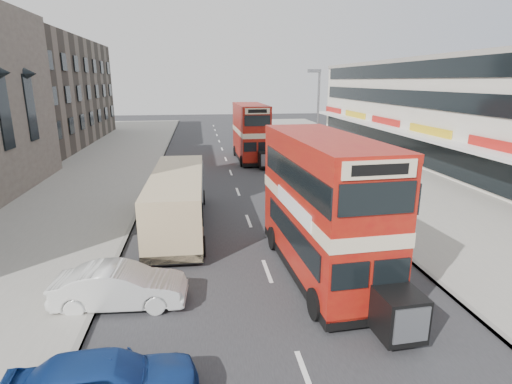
{
  "coord_description": "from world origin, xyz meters",
  "views": [
    {
      "loc": [
        -2.49,
        -12.46,
        7.31
      ],
      "look_at": [
        -0.09,
        4.53,
        2.58
      ],
      "focal_mm": 28.43,
      "sensor_mm": 36.0,
      "label": 1
    }
  ],
  "objects_px": {
    "car_right_a": "(315,177)",
    "car_right_b": "(287,157)",
    "pedestrian_far": "(305,143)",
    "coach": "(178,198)",
    "car_left_near": "(103,384)",
    "street_lamp": "(317,115)",
    "pedestrian_near": "(350,173)",
    "car_right_c": "(264,142)",
    "cyclist": "(297,169)",
    "bus_main": "(323,206)",
    "car_left_front": "(120,286)",
    "bus_second": "(251,132)"
  },
  "relations": [
    {
      "from": "car_right_a",
      "to": "car_right_c",
      "type": "height_order",
      "value": "car_right_a"
    },
    {
      "from": "bus_main",
      "to": "pedestrian_far",
      "type": "xyz_separation_m",
      "value": [
        6.45,
        26.94,
        -1.74
      ]
    },
    {
      "from": "car_left_near",
      "to": "street_lamp",
      "type": "bearing_deg",
      "value": -30.53
    },
    {
      "from": "car_right_a",
      "to": "pedestrian_near",
      "type": "bearing_deg",
      "value": 89.77
    },
    {
      "from": "car_left_near",
      "to": "coach",
      "type": "bearing_deg",
      "value": -9.25
    },
    {
      "from": "car_right_b",
      "to": "car_right_c",
      "type": "distance_m",
      "value": 8.96
    },
    {
      "from": "pedestrian_near",
      "to": "cyclist",
      "type": "distance_m",
      "value": 4.15
    },
    {
      "from": "street_lamp",
      "to": "pedestrian_far",
      "type": "xyz_separation_m",
      "value": [
        1.97,
        10.52,
        -3.79
      ]
    },
    {
      "from": "bus_main",
      "to": "car_left_near",
      "type": "distance_m",
      "value": 9.35
    },
    {
      "from": "coach",
      "to": "car_left_front",
      "type": "distance_m",
      "value": 7.65
    },
    {
      "from": "car_right_a",
      "to": "cyclist",
      "type": "distance_m",
      "value": 2.88
    },
    {
      "from": "car_right_a",
      "to": "car_right_b",
      "type": "height_order",
      "value": "car_right_a"
    },
    {
      "from": "bus_second",
      "to": "street_lamp",
      "type": "bearing_deg",
      "value": 119.19
    },
    {
      "from": "car_right_c",
      "to": "pedestrian_far",
      "type": "bearing_deg",
      "value": 52.77
    },
    {
      "from": "coach",
      "to": "car_left_front",
      "type": "xyz_separation_m",
      "value": [
        -1.6,
        -7.44,
        -0.84
      ]
    },
    {
      "from": "bus_second",
      "to": "pedestrian_far",
      "type": "height_order",
      "value": "bus_second"
    },
    {
      "from": "bus_second",
      "to": "car_right_a",
      "type": "relative_size",
      "value": 1.79
    },
    {
      "from": "coach",
      "to": "car_right_a",
      "type": "height_order",
      "value": "coach"
    },
    {
      "from": "bus_second",
      "to": "car_right_c",
      "type": "distance_m",
      "value": 7.09
    },
    {
      "from": "bus_main",
      "to": "car_right_c",
      "type": "xyz_separation_m",
      "value": [
        2.55,
        30.03,
        -2.02
      ]
    },
    {
      "from": "coach",
      "to": "car_left_front",
      "type": "height_order",
      "value": "coach"
    },
    {
      "from": "coach",
      "to": "car_right_c",
      "type": "bearing_deg",
      "value": 71.9
    },
    {
      "from": "car_right_a",
      "to": "coach",
      "type": "bearing_deg",
      "value": -60.06
    },
    {
      "from": "street_lamp",
      "to": "pedestrian_far",
      "type": "height_order",
      "value": "street_lamp"
    },
    {
      "from": "bus_main",
      "to": "car_right_b",
      "type": "relative_size",
      "value": 1.93
    },
    {
      "from": "car_left_near",
      "to": "car_right_b",
      "type": "distance_m",
      "value": 28.92
    },
    {
      "from": "pedestrian_far",
      "to": "pedestrian_near",
      "type": "bearing_deg",
      "value": -92.34
    },
    {
      "from": "car_right_c",
      "to": "cyclist",
      "type": "distance_m",
      "value": 14.44
    },
    {
      "from": "coach",
      "to": "street_lamp",
      "type": "bearing_deg",
      "value": 46.41
    },
    {
      "from": "car_left_near",
      "to": "car_left_front",
      "type": "relative_size",
      "value": 0.99
    },
    {
      "from": "bus_main",
      "to": "cyclist",
      "type": "relative_size",
      "value": 4.33
    },
    {
      "from": "bus_main",
      "to": "car_right_a",
      "type": "height_order",
      "value": "bus_main"
    },
    {
      "from": "pedestrian_near",
      "to": "car_left_near",
      "type": "bearing_deg",
      "value": 12.37
    },
    {
      "from": "car_left_front",
      "to": "pedestrian_far",
      "type": "xyz_separation_m",
      "value": [
        13.75,
        28.33,
        0.28
      ]
    },
    {
      "from": "bus_main",
      "to": "car_right_a",
      "type": "relative_size",
      "value": 1.85
    },
    {
      "from": "bus_main",
      "to": "coach",
      "type": "relative_size",
      "value": 0.95
    },
    {
      "from": "street_lamp",
      "to": "pedestrian_far",
      "type": "bearing_deg",
      "value": 79.41
    },
    {
      "from": "pedestrian_near",
      "to": "car_right_b",
      "type": "bearing_deg",
      "value": -113.52
    },
    {
      "from": "street_lamp",
      "to": "pedestrian_near",
      "type": "xyz_separation_m",
      "value": [
        1.63,
        -3.33,
        -3.86
      ]
    },
    {
      "from": "bus_main",
      "to": "pedestrian_near",
      "type": "relative_size",
      "value": 6.14
    },
    {
      "from": "coach",
      "to": "pedestrian_far",
      "type": "distance_m",
      "value": 24.18
    },
    {
      "from": "car_right_b",
      "to": "pedestrian_far",
      "type": "relative_size",
      "value": 2.9
    },
    {
      "from": "bus_main",
      "to": "pedestrian_near",
      "type": "height_order",
      "value": "bus_main"
    },
    {
      "from": "car_right_a",
      "to": "pedestrian_near",
      "type": "distance_m",
      "value": 2.66
    },
    {
      "from": "bus_main",
      "to": "pedestrian_far",
      "type": "height_order",
      "value": "bus_main"
    },
    {
      "from": "street_lamp",
      "to": "pedestrian_near",
      "type": "bearing_deg",
      "value": -63.91
    },
    {
      "from": "car_right_b",
      "to": "bus_second",
      "type": "bearing_deg",
      "value": -135.54
    },
    {
      "from": "car_right_c",
      "to": "pedestrian_far",
      "type": "relative_size",
      "value": 2.48
    },
    {
      "from": "car_left_near",
      "to": "car_left_front",
      "type": "xyz_separation_m",
      "value": [
        -0.42,
        4.61,
        -0.02
      ]
    },
    {
      "from": "bus_main",
      "to": "car_right_c",
      "type": "height_order",
      "value": "bus_main"
    }
  ]
}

